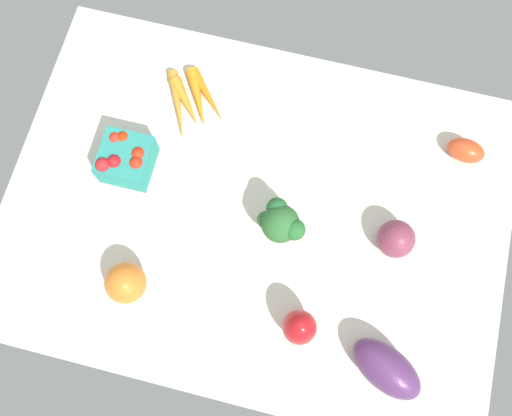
{
  "coord_description": "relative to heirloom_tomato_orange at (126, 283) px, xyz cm",
  "views": [
    {
      "loc": [
        -7.84,
        31.53,
        115.27
      ],
      "look_at": [
        0.0,
        0.0,
        4.0
      ],
      "focal_mm": 39.88,
      "sensor_mm": 36.0,
      "label": 1
    }
  ],
  "objects": [
    {
      "name": "tablecloth",
      "position": [
        -20.69,
        -21.28,
        -5.03
      ],
      "size": [
        104.0,
        76.0,
        2.0
      ],
      "primitive_type": "cube",
      "color": "silver",
      "rests_on": "ground"
    },
    {
      "name": "broccoli_head",
      "position": [
        -26.38,
        -18.15,
        2.99
      ],
      "size": [
        9.76,
        8.61,
        10.91
      ],
      "color": "#A5CB78",
      "rests_on": "tablecloth"
    },
    {
      "name": "red_onion_near_basket",
      "position": [
        -49.21,
        -21.05,
        -0.22
      ],
      "size": [
        7.61,
        7.61,
        7.61
      ],
      "primitive_type": "sphere",
      "color": "#84374F",
      "rests_on": "tablecloth"
    },
    {
      "name": "heirloom_tomato_orange",
      "position": [
        0.0,
        0.0,
        0.0
      ],
      "size": [
        8.06,
        8.06,
        8.06
      ],
      "primitive_type": "sphere",
      "color": "orange",
      "rests_on": "tablecloth"
    },
    {
      "name": "roma_tomato",
      "position": [
        -60.37,
        -43.97,
        -1.58
      ],
      "size": [
        8.46,
        5.89,
        4.9
      ],
      "primitive_type": "ellipsoid",
      "rotation": [
        0.0,
        0.0,
        3.01
      ],
      "color": "#D74923",
      "rests_on": "tablecloth"
    },
    {
      "name": "eggplant",
      "position": [
        -51.77,
        3.56,
        -0.08
      ],
      "size": [
        16.48,
        13.54,
        7.9
      ],
      "primitive_type": "ellipsoid",
      "rotation": [
        0.0,
        0.0,
        5.82
      ],
      "color": "#5A3165",
      "rests_on": "tablecloth"
    },
    {
      "name": "berry_basket",
      "position": [
        7.8,
        -24.49,
        -0.16
      ],
      "size": [
        10.22,
        10.22,
        7.91
      ],
      "color": "teal",
      "rests_on": "tablecloth"
    },
    {
      "name": "carrot_bunch",
      "position": [
        -1.37,
        -41.7,
        -2.71
      ],
      "size": [
        15.87,
        18.11,
        2.87
      ],
      "color": "orange",
      "rests_on": "tablecloth"
    },
    {
      "name": "bell_pepper_red",
      "position": [
        -34.43,
        0.19,
        0.82
      ],
      "size": [
        7.84,
        7.84,
        9.7
      ],
      "primitive_type": "ellipsoid",
      "rotation": [
        0.0,
        0.0,
        4.96
      ],
      "color": "red",
      "rests_on": "tablecloth"
    }
  ]
}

